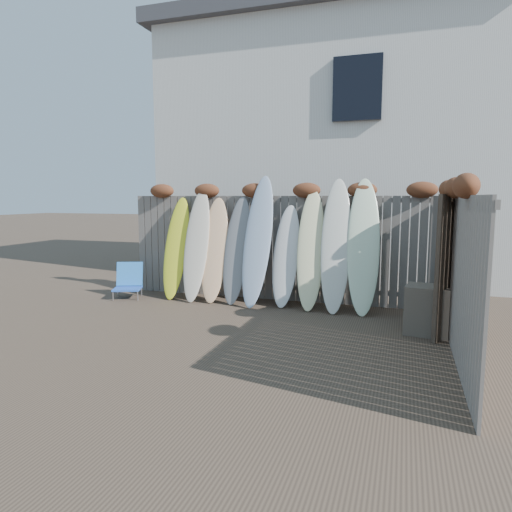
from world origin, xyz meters
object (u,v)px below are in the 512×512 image
(beach_chair, at_px, (129,281))
(surfboard_0, at_px, (176,248))
(wooden_crate, at_px, (428,310))
(lattice_panel, at_px, (454,265))

(beach_chair, xyz_separation_m, surfboard_0, (0.92, 0.30, 0.67))
(beach_chair, xyz_separation_m, wooden_crate, (5.53, -0.77, 0.04))
(beach_chair, distance_m, wooden_crate, 5.59)
(beach_chair, distance_m, lattice_panel, 5.94)
(lattice_panel, bearing_deg, wooden_crate, -131.01)
(wooden_crate, distance_m, lattice_panel, 0.75)
(wooden_crate, bearing_deg, surfboard_0, 167.00)
(beach_chair, relative_size, lattice_panel, 0.34)
(wooden_crate, bearing_deg, lattice_panel, 25.66)
(lattice_panel, relative_size, surfboard_0, 0.98)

